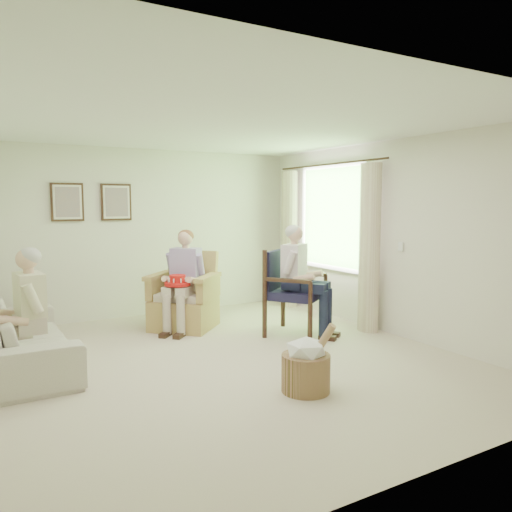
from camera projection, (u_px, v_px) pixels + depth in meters
The scene contains 18 objects.
floor at pixel (225, 362), 5.58m from camera, with size 5.50×5.50×0.00m, color beige.
back_wall at pixel (145, 233), 7.81m from camera, with size 5.00×0.04×2.60m, color silver.
front_wall at pixel (422, 279), 3.08m from camera, with size 5.00×0.04×2.60m, color silver.
right_wall at pixel (391, 238), 6.69m from camera, with size 0.04×5.50×2.60m, color silver.
ceiling at pixel (223, 124), 5.30m from camera, with size 5.00×5.50×0.02m, color white.
window at pixel (332, 215), 7.67m from camera, with size 0.13×2.50×1.63m.
curtain_left at pixel (369, 248), 6.81m from camera, with size 0.34×0.34×2.30m, color beige.
curtain_right at pixel (289, 239), 8.50m from camera, with size 0.34×0.34×2.30m, color beige.
framed_print_left at pixel (67, 202), 7.15m from camera, with size 0.45×0.05×0.55m.
framed_print_right at pixel (116, 202), 7.50m from camera, with size 0.45×0.05×0.55m.
wicker_armchair at pixel (183, 304), 7.08m from camera, with size 0.84×0.84×1.08m.
wood_armchair at pixel (292, 288), 6.77m from camera, with size 0.73×0.69×1.13m.
sofa at pixel (23, 337), 5.39m from camera, with size 0.88×2.24×0.66m, color beige.
person_wicker at pixel (186, 273), 6.91m from camera, with size 0.40×0.62×1.37m.
person_dark at pixel (300, 271), 6.59m from camera, with size 0.40×0.62×1.45m.
person_sofa at pixel (26, 306), 4.93m from camera, with size 0.42×0.63×1.30m.
red_hat at pixel (178, 281), 6.71m from camera, with size 0.35×0.35×0.14m.
hatbox at pixel (306, 364), 4.67m from camera, with size 0.54×0.54×0.67m.
Camera 1 is at (-2.42, -4.87, 1.77)m, focal length 35.00 mm.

